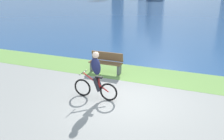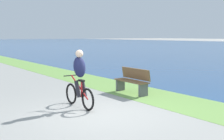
# 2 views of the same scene
# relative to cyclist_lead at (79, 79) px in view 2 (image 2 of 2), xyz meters

# --- Properties ---
(ground_plane) EXTENTS (300.00, 300.00, 0.00)m
(ground_plane) POSITION_rel_cyclist_lead_xyz_m (0.98, 0.07, -0.83)
(ground_plane) COLOR gray
(grass_strip_bayside) EXTENTS (120.00, 2.07, 0.01)m
(grass_strip_bayside) POSITION_rel_cyclist_lead_xyz_m (0.98, 2.88, -0.83)
(grass_strip_bayside) COLOR #6B9947
(grass_strip_bayside) RESTS_ON ground
(cyclist_lead) EXTENTS (1.62, 0.52, 1.67)m
(cyclist_lead) POSITION_rel_cyclist_lead_xyz_m (0.00, 0.00, 0.00)
(cyclist_lead) COLOR black
(cyclist_lead) RESTS_ON ground
(bench_near_path) EXTENTS (1.50, 0.47, 0.90)m
(bench_near_path) POSITION_rel_cyclist_lead_xyz_m (-0.74, 2.58, -0.38)
(bench_near_path) COLOR brown
(bench_near_path) RESTS_ON ground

